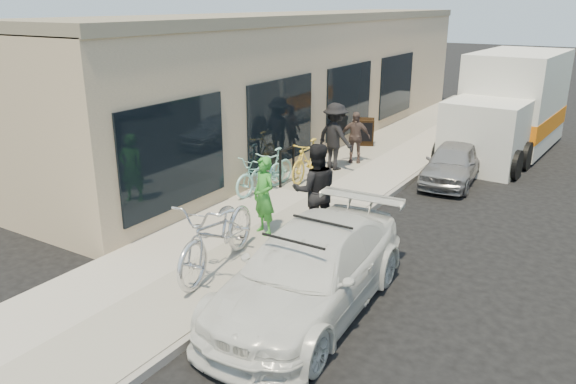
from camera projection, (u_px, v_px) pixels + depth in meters
The scene contains 17 objects.
ground at pixel (324, 267), 10.15m from camera, with size 120.00×120.00×0.00m, color black.
sidewalk at pixel (311, 197), 13.54m from camera, with size 3.00×34.00×0.15m, color #A19B91.
curb at pixel (370, 210), 12.77m from camera, with size 0.12×34.00×0.13m, color gray.
storefront at pixel (302, 79), 18.52m from camera, with size 3.60×20.00×4.22m.
bike_rack at pixel (287, 162), 14.08m from camera, with size 0.07×0.68×0.96m.
sandwich_board at pixel (365, 132), 17.95m from camera, with size 0.70×0.71×0.87m.
sedan_white at pixel (309, 271), 8.54m from camera, with size 2.10×4.62×1.35m.
sedan_silver at pixel (453, 163), 14.75m from camera, with size 1.24×3.09×1.05m, color gray.
moving_truck at pixel (510, 109), 17.60m from camera, with size 2.68×6.39×3.08m.
tandem_bike at pixel (218, 233), 9.54m from camera, with size 0.88×2.54×1.33m, color silver.
woman_rider at pixel (264, 196), 11.02m from camera, with size 0.57×0.38×1.57m, color #338E2F.
man_standing at pixel (315, 190), 10.89m from camera, with size 0.90×0.71×1.86m, color black.
cruiser_bike_a at pixel (272, 169), 13.91m from camera, with size 0.45×1.59×0.96m, color #93DBD3.
cruiser_bike_b at pixel (261, 174), 13.54m from camera, with size 0.62×1.77×0.93m, color #93DBD3.
cruiser_bike_c at pixel (308, 160), 14.46m from camera, with size 0.49×1.74×1.04m, color yellow.
bystander_a at pixel (335, 137), 15.30m from camera, with size 1.18×0.68×1.83m, color black.
bystander_b at pixel (355, 137), 16.03m from camera, with size 0.86×0.36×1.47m, color brown.
Camera 1 is at (4.30, -8.14, 4.55)m, focal length 35.00 mm.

